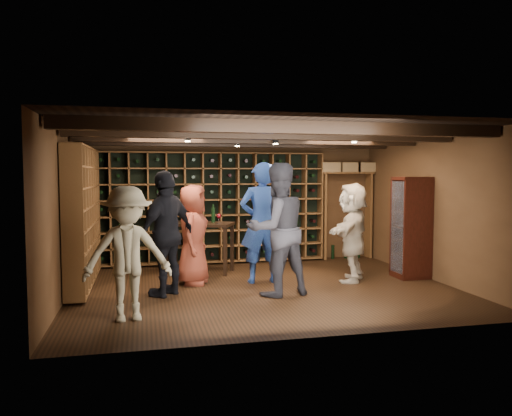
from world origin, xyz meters
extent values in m
plane|color=black|center=(0.00, 0.00, 0.00)|extent=(6.00, 6.00, 0.00)
plane|color=#53361C|center=(0.00, 2.50, 1.25)|extent=(6.00, 0.00, 6.00)
plane|color=#53361C|center=(0.00, -2.50, 1.25)|extent=(6.00, 0.00, 6.00)
plane|color=#53361C|center=(-3.00, 0.00, 1.25)|extent=(0.00, 5.00, 5.00)
plane|color=#53361C|center=(3.00, 0.00, 1.25)|extent=(0.00, 5.00, 5.00)
plane|color=black|center=(0.00, 0.00, 2.50)|extent=(6.00, 6.00, 0.00)
cube|color=black|center=(0.00, -1.60, 2.42)|extent=(5.90, 0.18, 0.16)
cube|color=black|center=(0.00, -0.50, 2.42)|extent=(5.90, 0.18, 0.16)
cube|color=black|center=(0.00, 0.60, 2.42)|extent=(5.90, 0.18, 0.16)
cube|color=black|center=(0.00, 1.70, 2.42)|extent=(5.90, 0.18, 0.16)
cylinder|color=black|center=(-1.20, 0.00, 2.39)|extent=(0.10, 0.10, 0.10)
cylinder|color=black|center=(0.30, 0.40, 2.39)|extent=(0.10, 0.10, 0.10)
cylinder|color=black|center=(1.40, -0.30, 2.39)|extent=(0.10, 0.10, 0.10)
cylinder|color=black|center=(-0.20, 1.20, 2.39)|extent=(0.10, 0.10, 0.10)
cube|color=brown|center=(-0.52, 2.33, 1.15)|extent=(4.65, 0.30, 2.20)
cube|color=black|center=(-0.52, 2.33, 1.15)|extent=(4.56, 0.02, 2.16)
cube|color=brown|center=(-2.83, 0.82, 1.15)|extent=(0.30, 2.65, 2.20)
cube|color=black|center=(-2.83, 0.82, 1.15)|extent=(0.29, 0.02, 2.16)
cube|color=brown|center=(2.40, 2.32, 1.85)|extent=(1.15, 0.32, 0.04)
cube|color=brown|center=(2.92, 2.32, 0.93)|extent=(0.05, 0.28, 1.85)
cube|color=brown|center=(1.88, 2.32, 0.93)|extent=(0.05, 0.28, 1.85)
cube|color=#A78553|center=(2.00, 2.32, 1.97)|extent=(0.40, 0.30, 0.20)
cube|color=#A78553|center=(2.45, 2.32, 1.97)|extent=(0.40, 0.30, 0.20)
cube|color=#A78553|center=(2.80, 2.32, 1.97)|extent=(0.40, 0.30, 0.20)
cube|color=black|center=(2.72, 0.20, 0.05)|extent=(0.55, 0.50, 0.10)
cube|color=black|center=(2.72, 0.20, 0.90)|extent=(0.55, 0.50, 1.70)
cube|color=white|center=(2.46, 0.20, 0.90)|extent=(0.01, 0.46, 1.60)
cube|color=black|center=(2.72, 0.20, 0.90)|extent=(0.50, 0.44, 0.02)
sphere|color=#59260C|center=(2.70, 0.20, 1.00)|extent=(0.18, 0.18, 0.18)
imported|color=navy|center=(0.06, 0.39, 1.01)|extent=(0.74, 0.49, 2.02)
imported|color=black|center=(0.09, -0.51, 1.00)|extent=(1.12, 0.96, 2.00)
imported|color=maroon|center=(-1.08, 0.54, 0.83)|extent=(0.75, 0.93, 1.66)
imported|color=black|center=(-1.54, -0.16, 0.94)|extent=(1.09, 1.12, 1.88)
imported|color=#807758|center=(-2.08, -1.35, 0.84)|extent=(1.16, 0.75, 1.68)
imported|color=tan|center=(1.61, 0.19, 0.84)|extent=(1.27, 1.57, 1.68)
cube|color=black|center=(-0.87, 1.51, 0.90)|extent=(1.37, 1.06, 0.05)
cube|color=black|center=(-1.49, 1.50, 0.44)|extent=(0.08, 0.08, 0.88)
cube|color=black|center=(-0.46, 1.04, 0.44)|extent=(0.08, 0.08, 0.88)
cube|color=black|center=(-1.28, 1.97, 0.44)|extent=(0.08, 0.08, 0.88)
cube|color=black|center=(-0.25, 1.51, 0.44)|extent=(0.08, 0.08, 0.88)
cylinder|color=black|center=(-1.13, 1.68, 1.07)|extent=(0.07, 0.07, 0.28)
cylinder|color=black|center=(-0.89, 1.57, 1.07)|extent=(0.07, 0.07, 0.28)
cylinder|color=black|center=(-0.61, 1.45, 1.07)|extent=(0.07, 0.07, 0.28)
camera|label=1|loc=(-1.88, -7.70, 1.84)|focal=35.00mm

